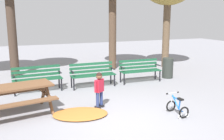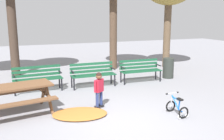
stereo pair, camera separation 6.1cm
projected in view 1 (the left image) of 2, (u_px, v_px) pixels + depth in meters
The scene contains 9 objects.
ground at pixel (124, 122), 6.12m from camera, with size 36.00×36.00×0.00m, color gray.
picnic_table at pixel (16, 92), 6.52m from camera, with size 2.00×1.62×0.79m.
park_bench_far_left at pixel (37, 77), 8.54m from camera, with size 1.62×0.52×0.85m.
park_bench_left at pixel (92, 73), 9.15m from camera, with size 1.60×0.46×0.85m.
park_bench_right at pixel (140, 69), 9.84m from camera, with size 1.62×0.52×0.85m.
child_standing at pixel (99, 87), 7.00m from camera, with size 0.34×0.27×1.00m.
kids_bicycle at pixel (177, 107), 6.57m from camera, with size 0.39×0.57×0.54m.
leaf_pile at pixel (80, 114), 6.57m from camera, with size 1.41×0.98×0.07m, color #B26B2D.
trash_bin at pixel (168, 68), 10.47m from camera, with size 0.44×0.44×0.82m, color #2D332D.
Camera 1 is at (-2.44, -5.19, 2.50)m, focal length 41.04 mm.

